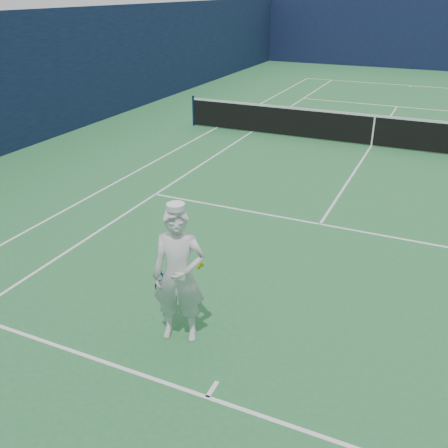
# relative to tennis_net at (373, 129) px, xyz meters

# --- Properties ---
(ground) EXTENTS (80.00, 80.00, 0.00)m
(ground) POSITION_rel_tennis_net_xyz_m (0.00, 0.00, -0.55)
(ground) COLOR #2A703C
(ground) RESTS_ON ground
(court_markings) EXTENTS (11.03, 23.83, 0.01)m
(court_markings) POSITION_rel_tennis_net_xyz_m (0.00, 0.00, -0.55)
(court_markings) COLOR white
(court_markings) RESTS_ON ground
(windscreen_fence) EXTENTS (20.12, 36.12, 4.00)m
(windscreen_fence) POSITION_rel_tennis_net_xyz_m (0.00, 0.00, 1.45)
(windscreen_fence) COLOR #0E1535
(windscreen_fence) RESTS_ON ground
(tennis_net) EXTENTS (12.88, 0.09, 1.07)m
(tennis_net) POSITION_rel_tennis_net_xyz_m (0.00, 0.00, 0.00)
(tennis_net) COLOR #141E4C
(tennis_net) RESTS_ON ground
(tennis_player) EXTENTS (0.91, 0.68, 2.09)m
(tennis_player) POSITION_rel_tennis_net_xyz_m (-0.88, -10.94, 0.46)
(tennis_player) COLOR silver
(tennis_player) RESTS_ON ground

